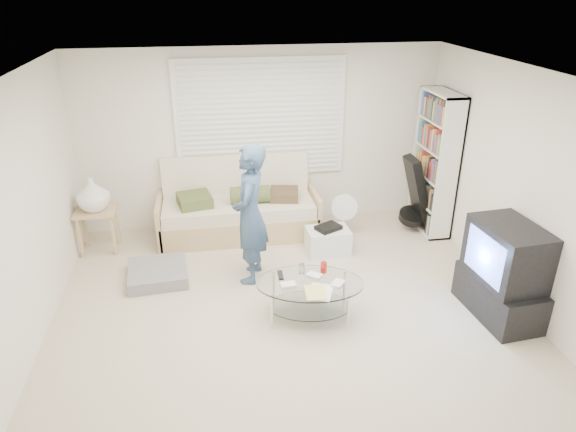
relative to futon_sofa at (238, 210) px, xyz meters
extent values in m
plane|color=#BCAF92|center=(0.38, -1.88, -0.35)|extent=(5.00, 5.00, 0.00)
cube|color=silver|center=(0.38, 0.37, 0.90)|extent=(5.00, 0.02, 2.50)
cube|color=silver|center=(0.38, -4.13, 0.90)|extent=(5.00, 0.02, 2.50)
cube|color=silver|center=(-2.12, -1.88, 0.90)|extent=(0.02, 4.50, 2.50)
cube|color=silver|center=(2.88, -1.88, 0.90)|extent=(0.02, 4.50, 2.50)
cube|color=white|center=(0.38, -1.88, 2.15)|extent=(5.00, 4.50, 0.02)
cube|color=white|center=(0.38, 0.34, 1.20)|extent=(2.32, 0.06, 1.62)
cube|color=black|center=(0.38, 0.33, 1.20)|extent=(2.20, 0.01, 1.50)
cube|color=silver|center=(0.38, 0.30, 1.20)|extent=(2.16, 0.04, 1.50)
cube|color=silver|center=(0.38, 0.32, 1.20)|extent=(2.32, 0.08, 1.62)
cube|color=tan|center=(0.00, -0.05, -0.18)|extent=(2.13, 0.85, 0.34)
cube|color=beige|center=(0.00, -0.07, 0.07)|extent=(2.04, 0.79, 0.17)
cube|color=beige|center=(0.00, 0.29, 0.39)|extent=(2.04, 0.24, 0.65)
cube|color=tan|center=(-1.06, -0.05, -0.05)|extent=(0.06, 0.85, 0.60)
cube|color=tan|center=(1.06, -0.05, -0.05)|extent=(0.06, 0.85, 0.60)
cube|color=#404F25|center=(-0.59, -0.10, 0.23)|extent=(0.50, 0.50, 0.15)
cylinder|color=#404F25|center=(0.16, -0.13, 0.28)|extent=(0.53, 0.23, 0.23)
cube|color=#4F3C27|center=(0.64, -0.07, 0.22)|extent=(0.44, 0.44, 0.13)
cube|color=slate|center=(-1.06, -1.07, -0.27)|extent=(0.73, 0.73, 0.15)
cube|color=tan|center=(-1.84, -0.21, 0.22)|extent=(0.52, 0.41, 0.04)
cube|color=tan|center=(-2.05, -0.37, -0.07)|extent=(0.04, 0.04, 0.56)
cube|color=tan|center=(-1.64, -0.37, -0.07)|extent=(0.04, 0.04, 0.56)
cube|color=tan|center=(-2.05, -0.06, -0.07)|extent=(0.04, 0.04, 0.56)
cube|color=tan|center=(-1.64, -0.06, -0.07)|extent=(0.04, 0.04, 0.56)
imported|color=white|center=(-1.84, -0.21, 0.46)|extent=(0.42, 0.42, 0.43)
cube|color=white|center=(2.71, -0.28, 0.63)|extent=(0.31, 0.82, 1.96)
cube|color=black|center=(2.49, -0.29, 0.21)|extent=(0.41, 0.39, 1.06)
cylinder|color=black|center=(2.45, -0.29, -0.15)|extent=(0.39, 0.40, 0.20)
cylinder|color=white|center=(1.43, -0.28, -0.34)|extent=(0.25, 0.25, 0.03)
cylinder|color=white|center=(1.43, -0.28, -0.18)|extent=(0.03, 0.03, 0.31)
cylinder|color=white|center=(1.43, -0.28, 0.08)|extent=(0.37, 0.16, 0.37)
cylinder|color=white|center=(1.43, -0.28, 0.08)|extent=(0.10, 0.07, 0.10)
cube|color=white|center=(1.11, -0.75, -0.19)|extent=(0.56, 0.40, 0.33)
cube|color=black|center=(1.11, -0.75, 0.00)|extent=(0.37, 0.33, 0.05)
cube|color=black|center=(2.58, -2.38, -0.14)|extent=(0.59, 1.00, 0.43)
cube|color=black|center=(2.58, -2.38, 0.38)|extent=(0.60, 0.84, 0.62)
cube|color=#6883FD|center=(2.32, -2.40, 0.38)|extent=(0.07, 0.62, 0.47)
ellipsoid|color=silver|center=(0.58, -2.10, 0.06)|extent=(1.23, 0.90, 0.02)
ellipsoid|color=silver|center=(0.58, -2.10, -0.23)|extent=(0.94, 0.69, 0.01)
cylinder|color=silver|center=(0.16, -2.25, -0.16)|extent=(0.03, 0.03, 0.39)
cylinder|color=silver|center=(0.93, -2.39, -0.16)|extent=(0.03, 0.03, 0.39)
cylinder|color=silver|center=(0.24, -1.81, -0.16)|extent=(0.03, 0.03, 0.39)
cylinder|color=silver|center=(1.00, -1.94, -0.16)|extent=(0.03, 0.03, 0.39)
cube|color=white|center=(0.35, -2.14, 0.09)|extent=(0.16, 0.12, 0.04)
cube|color=white|center=(0.65, -2.01, 0.09)|extent=(0.18, 0.18, 0.04)
cube|color=white|center=(0.86, -2.20, 0.09)|extent=(0.18, 0.18, 0.04)
cylinder|color=silver|center=(0.53, -1.90, 0.12)|extent=(0.07, 0.07, 0.11)
cylinder|color=red|center=(0.77, -1.92, 0.13)|extent=(0.07, 0.07, 0.12)
cube|color=black|center=(0.30, -1.92, 0.08)|extent=(0.06, 0.18, 0.02)
cube|color=white|center=(0.65, -2.30, 0.07)|extent=(0.32, 0.37, 0.01)
cube|color=#D1C76B|center=(0.60, -2.31, 0.08)|extent=(0.23, 0.29, 0.01)
imported|color=navy|center=(0.06, -1.22, 0.48)|extent=(0.55, 0.69, 1.66)
camera|label=1|loc=(-0.38, -6.53, 2.94)|focal=32.00mm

